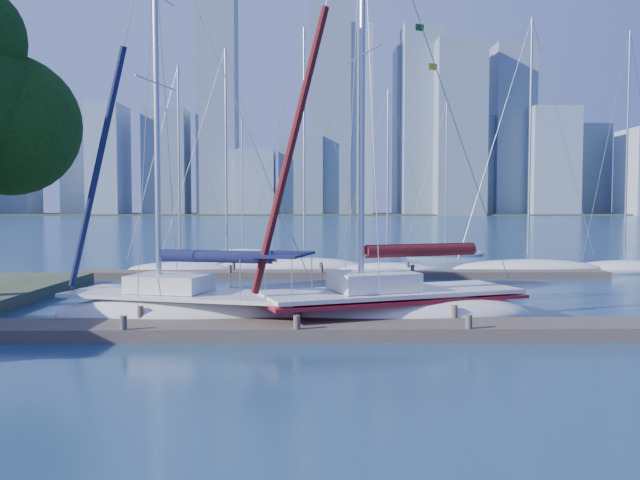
{
  "coord_description": "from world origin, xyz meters",
  "views": [
    {
      "loc": [
        0.39,
        -18.79,
        3.92
      ],
      "look_at": [
        0.75,
        4.0,
        2.73
      ],
      "focal_mm": 35.0,
      "sensor_mm": 36.0,
      "label": 1
    }
  ],
  "objects": [
    {
      "name": "near_dock",
      "position": [
        0.0,
        0.0,
        0.2
      ],
      "size": [
        26.0,
        2.0,
        0.4
      ],
      "primitive_type": "cube",
      "color": "#453B32",
      "rests_on": "ground"
    },
    {
      "name": "bg_boat_1",
      "position": [
        -4.74,
        19.45,
        0.28
      ],
      "size": [
        8.24,
        4.32,
        13.9
      ],
      "rotation": [
        0.0,
        0.0,
        0.26
      ],
      "color": "silver",
      "rests_on": "ground"
    },
    {
      "name": "bg_boat_4",
      "position": [
        13.32,
        17.86,
        0.3
      ],
      "size": [
        9.38,
        4.5,
        15.36
      ],
      "rotation": [
        0.0,
        0.0,
        0.23
      ],
      "color": "silver",
      "rests_on": "ground"
    },
    {
      "name": "bg_boat_7",
      "position": [
        11.37,
        31.52,
        0.25
      ],
      "size": [
        6.56,
        2.55,
        12.72
      ],
      "rotation": [
        0.0,
        0.0,
        -0.09
      ],
      "color": "silver",
      "rests_on": "ground"
    },
    {
      "name": "sailboat_navy",
      "position": [
        -3.77,
        2.17,
        1.1
      ],
      "size": [
        9.38,
        5.15,
        14.5
      ],
      "rotation": [
        0.0,
        0.0,
        -0.26
      ],
      "color": "silver",
      "rests_on": "ground"
    },
    {
      "name": "far_shore",
      "position": [
        0.0,
        320.0,
        0.0
      ],
      "size": [
        800.0,
        100.0,
        1.5
      ],
      "primitive_type": "cube",
      "color": "#38472D",
      "rests_on": "ground"
    },
    {
      "name": "sailboat_maroon",
      "position": [
        3.12,
        2.23,
        1.18
      ],
      "size": [
        10.02,
        6.06,
        15.94
      ],
      "rotation": [
        0.0,
        0.0,
        0.33
      ],
      "color": "silver",
      "rests_on": "ground"
    },
    {
      "name": "bg_boat_2",
      "position": [
        0.02,
        19.4,
        0.3
      ],
      "size": [
        7.82,
        4.24,
        15.17
      ],
      "rotation": [
        0.0,
        0.0,
        -0.26
      ],
      "color": "silver",
      "rests_on": "ground"
    },
    {
      "name": "bg_boat_5",
      "position": [
        19.33,
        18.34,
        0.29
      ],
      "size": [
        6.75,
        4.18,
        14.72
      ],
      "rotation": [
        0.0,
        0.0,
        0.34
      ],
      "color": "silver",
      "rests_on": "ground"
    },
    {
      "name": "bg_boat_3",
      "position": [
        4.9,
        17.45,
        0.24
      ],
      "size": [
        6.25,
        2.88,
        11.05
      ],
      "rotation": [
        0.0,
        0.0,
        0.14
      ],
      "color": "silver",
      "rests_on": "ground"
    },
    {
      "name": "ground",
      "position": [
        0.0,
        0.0,
        0.0
      ],
      "size": [
        700.0,
        700.0,
        0.0
      ],
      "primitive_type": "plane",
      "color": "navy",
      "rests_on": "ground"
    },
    {
      "name": "bg_boat_6",
      "position": [
        -4.97,
        30.58,
        0.23
      ],
      "size": [
        5.8,
        2.33,
        10.99
      ],
      "rotation": [
        0.0,
        0.0,
        0.08
      ],
      "color": "silver",
      "rests_on": "ground"
    },
    {
      "name": "far_dock",
      "position": [
        2.0,
        16.0,
        0.18
      ],
      "size": [
        30.0,
        1.8,
        0.36
      ],
      "primitive_type": "cube",
      "color": "#453B32",
      "rests_on": "ground"
    },
    {
      "name": "skyline",
      "position": [
        19.71,
        290.36,
        37.39
      ],
      "size": [
        503.45,
        51.31,
        117.59
      ],
      "color": "#8092A5",
      "rests_on": "ground"
    },
    {
      "name": "bg_boat_0",
      "position": [
        -7.25,
        17.74,
        0.26
      ],
      "size": [
        6.35,
        2.41,
        12.42
      ],
      "rotation": [
        0.0,
        0.0,
        -0.04
      ],
      "color": "silver",
      "rests_on": "ground"
    }
  ]
}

